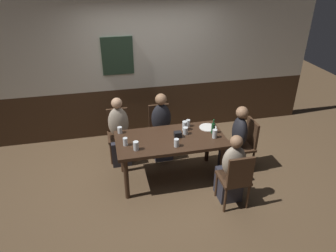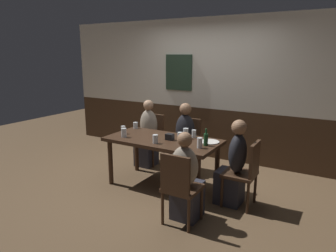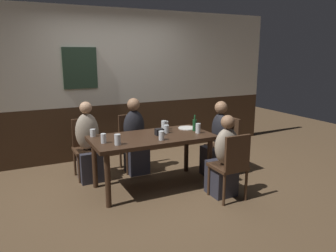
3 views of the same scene
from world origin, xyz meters
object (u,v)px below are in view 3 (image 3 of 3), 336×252
(pint_glass_stout, at_px, (166,129))
(chair_mid_far, at_px, (132,139))
(chair_right_near, at_px, (232,163))
(beer_glass_half, at_px, (166,125))
(tumbler_short, at_px, (118,140))
(dining_table, at_px, (152,142))
(pint_glass_pale, at_px, (198,129))
(highball_clear, at_px, (162,136))
(condiment_caddy, at_px, (159,132))
(chair_head_east, at_px, (226,142))
(person_left_far, at_px, (89,148))
(person_mid_far, at_px, (135,141))
(beer_glass_tall, at_px, (93,133))
(beer_bottle_green, at_px, (195,125))
(person_head_east, at_px, (217,144))
(tumbler_water, at_px, (164,126))
(pint_glass_amber, at_px, (104,139))
(plate_white_large, at_px, (187,128))
(person_right_near, at_px, (224,162))
(chair_left_far, at_px, (86,145))

(pint_glass_stout, bearing_deg, chair_mid_far, 108.27)
(chair_right_near, bearing_deg, beer_glass_half, 108.15)
(tumbler_short, bearing_deg, beer_glass_half, 29.24)
(dining_table, height_order, pint_glass_pale, pint_glass_pale)
(tumbler_short, distance_m, highball_clear, 0.58)
(tumbler_short, xyz_separation_m, condiment_caddy, (0.67, 0.21, -0.01))
(condiment_caddy, bearing_deg, chair_head_east, -0.32)
(person_left_far, height_order, person_mid_far, person_mid_far)
(pint_glass_pale, relative_size, beer_glass_tall, 1.34)
(highball_clear, bearing_deg, pint_glass_stout, 55.09)
(pint_glass_pale, distance_m, pint_glass_stout, 0.45)
(person_mid_far, height_order, pint_glass_stout, person_mid_far)
(chair_mid_far, distance_m, beer_bottle_green, 1.12)
(person_left_far, height_order, person_head_east, person_left_far)
(dining_table, xyz_separation_m, beer_glass_tall, (-0.73, 0.33, 0.13))
(beer_bottle_green, bearing_deg, condiment_caddy, -179.93)
(beer_glass_half, bearing_deg, dining_table, -140.01)
(highball_clear, relative_size, tumbler_water, 0.81)
(dining_table, xyz_separation_m, tumbler_short, (-0.55, -0.21, 0.14))
(person_head_east, bearing_deg, pint_glass_amber, -178.25)
(person_head_east, bearing_deg, person_mid_far, 148.37)
(person_head_east, height_order, plate_white_large, person_head_east)
(person_right_near, xyz_separation_m, pint_glass_stout, (-0.48, 0.73, 0.34))
(pint_glass_stout, xyz_separation_m, beer_bottle_green, (0.43, -0.06, 0.04))
(chair_head_east, height_order, person_right_near, person_right_near)
(person_right_near, distance_m, highball_clear, 0.88)
(highball_clear, distance_m, beer_bottle_green, 0.70)
(chair_head_east, relative_size, beer_glass_tall, 8.57)
(chair_head_east, distance_m, tumbler_water, 1.04)
(highball_clear, distance_m, plate_white_large, 0.76)
(beer_bottle_green, bearing_deg, person_mid_far, 135.79)
(person_mid_far, distance_m, person_head_east, 1.27)
(beer_bottle_green, bearing_deg, tumbler_water, 154.77)
(pint_glass_stout, height_order, beer_bottle_green, beer_bottle_green)
(pint_glass_stout, distance_m, plate_white_large, 0.43)
(condiment_caddy, bearing_deg, chair_left_far, 135.73)
(pint_glass_amber, relative_size, highball_clear, 1.00)
(person_left_far, bearing_deg, pint_glass_amber, -86.61)
(chair_left_far, relative_size, pint_glass_amber, 7.21)
(tumbler_water, bearing_deg, condiment_caddy, -130.24)
(person_left_far, bearing_deg, chair_left_far, 90.00)
(beer_glass_tall, bearing_deg, tumbler_water, -7.39)
(pint_glass_stout, bearing_deg, chair_right_near, -61.91)
(dining_table, distance_m, pint_glass_stout, 0.29)
(chair_mid_far, height_order, tumbler_short, chair_mid_far)
(pint_glass_stout, bearing_deg, tumbler_short, -160.83)
(tumbler_water, bearing_deg, person_head_east, -13.71)
(pint_glass_stout, distance_m, highball_clear, 0.39)
(tumbler_water, distance_m, plate_white_large, 0.39)
(beer_glass_tall, relative_size, condiment_caddy, 0.93)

